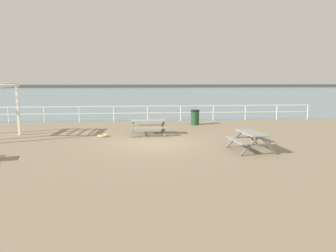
% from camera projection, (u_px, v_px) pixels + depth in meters
% --- Properties ---
extents(ground_plane, '(30.00, 24.00, 0.20)m').
position_uv_depth(ground_plane, '(153.00, 145.00, 14.80)').
color(ground_plane, gray).
extents(sea_band, '(142.00, 90.00, 0.01)m').
position_uv_depth(sea_band, '(141.00, 93.00, 66.76)').
color(sea_band, gray).
rests_on(sea_band, ground).
extents(distant_shoreline, '(142.00, 6.00, 1.80)m').
position_uv_depth(distant_shoreline, '(140.00, 87.00, 109.14)').
color(distant_shoreline, '#4C4C47').
rests_on(distant_shoreline, ground).
extents(seaward_railing, '(23.07, 0.07, 1.08)m').
position_uv_depth(seaward_railing, '(148.00, 110.00, 22.31)').
color(seaward_railing, white).
rests_on(seaward_railing, ground).
extents(picnic_table_near_left, '(1.66, 1.90, 0.80)m').
position_uv_depth(picnic_table_near_left, '(251.00, 137.00, 13.17)').
color(picnic_table_near_left, gray).
rests_on(picnic_table_near_left, ground).
extents(picnic_table_near_right, '(1.83, 1.57, 0.80)m').
position_uv_depth(picnic_table_near_right, '(148.00, 124.00, 16.91)').
color(picnic_table_near_right, gray).
rests_on(picnic_table_near_right, ground).
extents(litter_bin, '(0.55, 0.55, 0.95)m').
position_uv_depth(litter_bin, '(195.00, 117.00, 20.65)').
color(litter_bin, '#1E4723').
rests_on(litter_bin, ground).
extents(rope_coil, '(0.55, 0.55, 0.11)m').
position_uv_depth(rope_coil, '(103.00, 136.00, 16.47)').
color(rope_coil, tan).
rests_on(rope_coil, ground).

